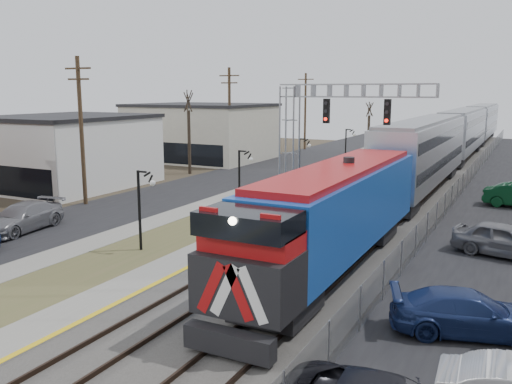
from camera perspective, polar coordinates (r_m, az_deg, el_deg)
The scene contains 18 objects.
street_west at distance 45.06m, azimuth -5.79°, elevation 0.69°, with size 7.00×120.00×0.04m, color black.
sidewalk at distance 42.81m, azimuth -0.73°, elevation 0.25°, with size 2.00×120.00×0.08m, color gray.
grass_median at distance 41.51m, azimuth 2.93°, elevation -0.11°, with size 4.00×120.00×0.06m, color #4D522B.
platform at distance 40.38m, azimuth 6.81°, elevation -0.34°, with size 2.00×120.00×0.24m, color gray.
ballast_bed at distance 38.96m, azimuth 13.71°, elevation -1.00°, with size 8.00×120.00×0.20m, color #595651.
platform_edge at distance 40.06m, azimuth 7.99°, elevation -0.28°, with size 0.24×120.00×0.01m, color gold.
track_near at distance 39.43m, azimuth 10.90°, elevation -0.50°, with size 1.58×120.00×0.15m.
track_far at distance 38.62m, azimuth 15.88°, elevation -0.95°, with size 1.58×120.00×0.15m.
train at distance 57.49m, azimuth 19.97°, elevation 5.17°, with size 3.00×85.85×5.33m.
signal_gantry at distance 32.38m, azimuth 6.35°, elevation 6.73°, with size 9.00×1.07×8.15m.
lampposts at distance 27.07m, azimuth -11.78°, elevation -1.87°, with size 0.14×62.14×4.00m.
utility_poles at distance 38.59m, azimuth -17.89°, elevation 6.03°, with size 0.28×80.28×10.00m.
fence at distance 38.11m, azimuth 19.90°, elevation -0.53°, with size 0.04×120.00×1.60m, color gray.
buildings_west at distance 43.10m, azimuth -24.63°, elevation 3.35°, with size 14.00×67.00×7.00m.
bare_trees at distance 48.59m, azimuth -4.49°, elevation 4.63°, with size 12.30×42.30×5.95m.
car_lot_d at distance 19.02m, azimuth 21.45°, elevation -11.87°, with size 2.00×4.91×1.43m, color navy.
car_lot_e at distance 28.10m, azimuth 24.76°, elevation -4.68°, with size 1.91×4.74×1.61m, color slate.
car_street_b at distance 32.89m, azimuth -23.39°, elevation -2.53°, with size 2.14×5.26×1.53m, color slate.
Camera 1 is at (12.75, -2.19, 7.75)m, focal length 38.00 mm.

